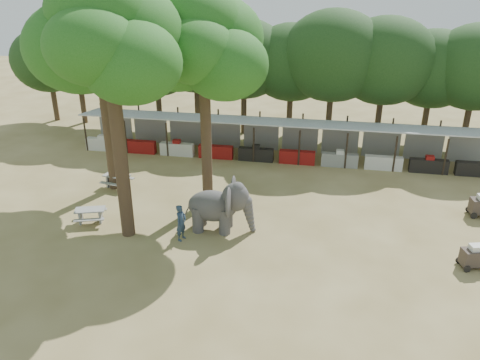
% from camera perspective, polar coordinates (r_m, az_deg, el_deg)
% --- Properties ---
extents(ground, '(100.00, 100.00, 0.00)m').
position_cam_1_polar(ground, '(20.54, 0.14, -10.91)').
color(ground, brown).
rests_on(ground, ground).
extents(vendor_stalls, '(28.00, 2.99, 2.80)m').
position_cam_1_polar(vendor_stalls, '(32.35, 4.68, 4.75)').
color(vendor_stalls, '#A8AAB0').
rests_on(vendor_stalls, ground).
extents(yard_tree_left, '(7.10, 6.90, 11.02)m').
position_cam_1_polar(yard_tree_left, '(26.98, -16.95, 15.38)').
color(yard_tree_left, '#332316').
rests_on(yard_tree_left, ground).
extents(yard_tree_center, '(7.10, 6.90, 12.04)m').
position_cam_1_polar(yard_tree_center, '(21.08, -15.96, 16.16)').
color(yard_tree_center, '#332316').
rests_on(yard_tree_center, ground).
extents(yard_tree_back, '(7.10, 6.90, 11.36)m').
position_cam_1_polar(yard_tree_back, '(23.84, -4.70, 16.12)').
color(yard_tree_back, '#332316').
rests_on(yard_tree_back, ground).
extents(backdrop_trees, '(46.46, 5.95, 8.33)m').
position_cam_1_polar(backdrop_trees, '(36.27, 5.86, 13.85)').
color(backdrop_trees, '#332316').
rests_on(backdrop_trees, ground).
extents(elephant, '(3.42, 2.63, 2.62)m').
position_cam_1_polar(elephant, '(22.93, -2.39, -3.15)').
color(elephant, '#3D3B3B').
rests_on(elephant, ground).
extents(handler, '(0.60, 0.75, 1.82)m').
position_cam_1_polar(handler, '(22.41, -7.20, -5.18)').
color(handler, '#26384C').
rests_on(handler, ground).
extents(picnic_table_near, '(1.83, 1.73, 0.74)m').
position_cam_1_polar(picnic_table_near, '(25.14, -17.77, -3.92)').
color(picnic_table_near, gray).
rests_on(picnic_table_near, ground).
extents(picnic_table_far, '(1.79, 1.67, 0.78)m').
position_cam_1_polar(picnic_table_far, '(28.77, -14.75, 0.09)').
color(picnic_table_far, gray).
rests_on(picnic_table_far, ground).
extents(cart_front, '(1.30, 1.03, 1.12)m').
position_cam_1_polar(cart_front, '(22.77, 26.64, -8.33)').
color(cart_front, '#342A25').
rests_on(cart_front, ground).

